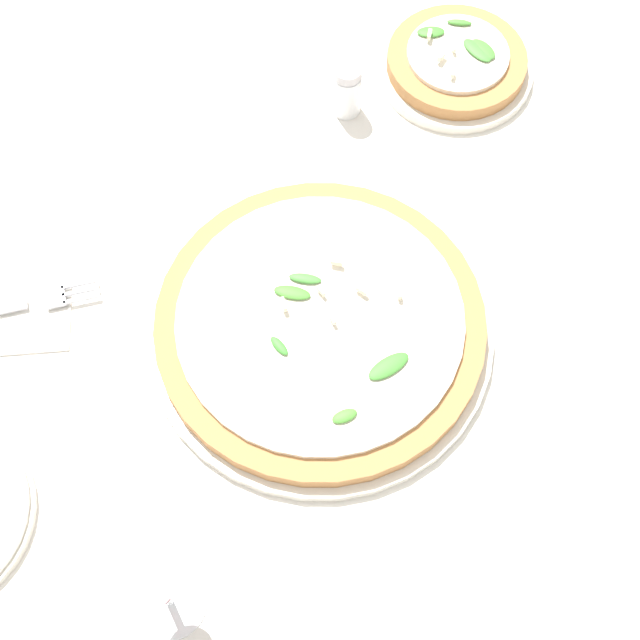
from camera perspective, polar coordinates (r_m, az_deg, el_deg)
name	(u,v)px	position (r m, az deg, el deg)	size (l,w,h in m)	color
ground_plane	(282,314)	(0.91, -2.47, 0.41)	(6.00, 6.00, 0.00)	silver
pizza_arugula_main	(320,326)	(0.89, 0.00, -0.38)	(0.35, 0.35, 0.05)	silver
pizza_personal_side	(456,64)	(1.09, 8.70, 15.89)	(0.18, 0.18, 0.05)	silver
wine_glass	(146,576)	(0.71, -11.08, -15.79)	(0.07, 0.07, 0.17)	white
fork	(2,308)	(0.96, -19.67, 0.70)	(0.20, 0.03, 0.00)	silver
shaker_pepper	(347,90)	(1.03, 1.75, 14.49)	(0.03, 0.03, 0.07)	silver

